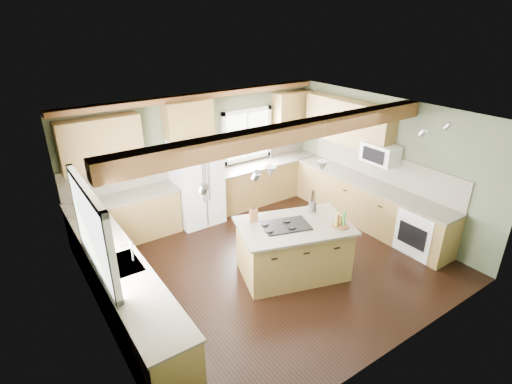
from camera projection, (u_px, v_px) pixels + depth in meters
floor at (270, 263)px, 7.03m from camera, size 5.60×5.60×0.00m
ceiling at (273, 117)px, 5.96m from camera, size 5.60×5.60×0.00m
wall_back at (200, 155)px, 8.37m from camera, size 5.60×0.00×5.60m
wall_left at (94, 249)px, 5.05m from camera, size 0.00×5.00×5.00m
wall_right at (384, 163)px, 7.94m from camera, size 0.00×5.00×5.00m
ceiling_beam at (290, 132)px, 5.69m from camera, size 5.55×0.26×0.26m
soffit_trim at (199, 96)px, 7.79m from camera, size 5.55×0.20×0.10m
backsplash_back at (201, 159)px, 8.40m from camera, size 5.58×0.03×0.58m
backsplash_right at (381, 166)px, 8.01m from camera, size 0.03×3.70×0.58m
base_cab_back_left at (126, 219)px, 7.58m from camera, size 2.02×0.60×0.88m
counter_back_left at (123, 198)px, 7.39m from camera, size 2.06×0.64×0.04m
base_cab_back_right at (266, 182)px, 9.27m from camera, size 2.62×0.60×0.88m
counter_back_right at (266, 163)px, 9.08m from camera, size 2.66×0.64×0.04m
base_cab_left at (125, 293)px, 5.60m from camera, size 0.60×3.70×0.88m
counter_left at (121, 266)px, 5.41m from camera, size 0.64×3.74×0.04m
base_cab_right at (367, 204)px, 8.18m from camera, size 0.60×3.70×0.88m
counter_right at (370, 184)px, 7.99m from camera, size 0.64×3.74×0.04m
upper_cab_back_left at (101, 143)px, 6.95m from camera, size 1.40×0.35×0.90m
upper_cab_over_fridge at (188, 119)px, 7.74m from camera, size 0.96×0.35×0.70m
upper_cab_right at (348, 122)px, 8.26m from camera, size 0.35×2.20×0.90m
upper_cab_back_corner at (292, 112)px, 9.16m from camera, size 0.90×0.35×0.90m
window_left at (91, 230)px, 5.00m from camera, size 0.04×1.60×1.05m
window_back at (247, 135)px, 8.85m from camera, size 1.10×0.04×1.00m
sink at (120, 265)px, 5.41m from camera, size 0.50×0.65×0.03m
faucet at (132, 252)px, 5.44m from camera, size 0.02×0.02×0.28m
dishwasher at (162, 353)px, 4.63m from camera, size 0.60×0.60×0.84m
oven at (422, 231)px, 7.20m from camera, size 0.60×0.72×0.84m
microwave at (380, 153)px, 7.69m from camera, size 0.40×0.70×0.38m
pendant_left at (270, 172)px, 5.90m from camera, size 0.18×0.18×0.16m
pendant_right at (322, 166)px, 6.12m from camera, size 0.18×0.18×0.16m
refrigerator at (197, 181)px, 8.10m from camera, size 0.90×0.74×1.80m
island at (293, 250)px, 6.61m from camera, size 1.91×1.49×0.88m
island_top at (294, 226)px, 6.42m from camera, size 2.05×1.63×0.04m
cooktop at (286, 225)px, 6.37m from camera, size 0.84×0.68×0.02m
knife_block at (254, 215)px, 6.49m from camera, size 0.15×0.13×0.20m
utensil_crock at (312, 206)px, 6.81m from camera, size 0.16×0.16×0.18m
bottle_tray at (341, 220)px, 6.31m from camera, size 0.37×0.37×0.24m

